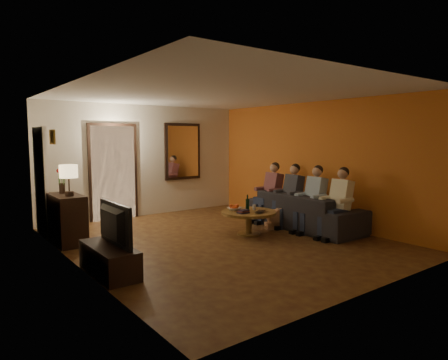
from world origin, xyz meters
TOP-DOWN VIEW (x-y plane):
  - floor at (0.00, 0.00)m, footprint 5.00×6.00m
  - ceiling at (0.00, 0.00)m, footprint 5.00×6.00m
  - back_wall at (0.00, 3.00)m, footprint 5.00×0.02m
  - front_wall at (0.00, -3.00)m, footprint 5.00×0.02m
  - left_wall at (-2.50, 0.00)m, footprint 0.02×6.00m
  - right_wall at (2.50, 0.00)m, footprint 0.02×6.00m
  - orange_accent at (2.49, 0.00)m, footprint 0.01×6.00m
  - kitchen_doorway at (-0.80, 2.98)m, footprint 1.00×0.06m
  - door_trim at (-0.80, 2.97)m, footprint 1.12×0.04m
  - fridge_glimpse at (-0.55, 2.98)m, footprint 0.45×0.03m
  - mirror_frame at (1.00, 2.96)m, footprint 1.00×0.05m
  - mirror_glass at (1.00, 2.93)m, footprint 0.86×0.02m
  - white_door at (-2.46, 2.30)m, footprint 0.06×0.85m
  - framed_art at (-2.47, 1.30)m, footprint 0.03×0.28m
  - art_canvas at (-2.46, 1.30)m, footprint 0.01×0.22m
  - dresser at (-2.25, 1.47)m, footprint 0.45×0.97m
  - table_lamp at (-2.25, 1.25)m, footprint 0.30×0.30m
  - flower_vase at (-2.25, 1.69)m, footprint 0.14×0.14m
  - tv_stand at (-2.25, -0.51)m, footprint 0.45×1.16m
  - tv at (-2.25, -0.51)m, footprint 1.00×0.13m
  - sofa at (1.97, -0.22)m, footprint 2.51×1.06m
  - person_a at (1.87, -1.12)m, footprint 0.60×0.40m
  - person_b at (1.87, -0.52)m, footprint 0.60×0.40m
  - person_c at (1.87, 0.08)m, footprint 0.60×0.40m
  - person_d at (1.87, 0.68)m, footprint 0.60×0.40m
  - dog at (1.48, 0.07)m, footprint 0.61×0.40m
  - coffee_table at (0.70, 0.05)m, footprint 1.15×1.15m
  - bowl at (0.52, 0.27)m, footprint 0.26×0.26m
  - oranges at (0.52, 0.27)m, footprint 0.20×0.20m
  - wine_bottle at (0.75, 0.15)m, footprint 0.07×0.07m
  - wine_glass at (0.88, 0.10)m, footprint 0.06×0.06m
  - book_stack at (0.48, -0.05)m, footprint 0.20×0.15m
  - laptop at (0.80, -0.23)m, footprint 0.39×0.35m

SIDE VIEW (x-z plane):
  - floor at x=0.00m, z-range -0.01..0.01m
  - tv_stand at x=-2.25m, z-range 0.00..0.39m
  - coffee_table at x=0.70m, z-range 0.00..0.45m
  - dog at x=1.48m, z-range 0.00..0.56m
  - sofa at x=1.97m, z-range 0.00..0.72m
  - dresser at x=-2.25m, z-range 0.00..0.86m
  - laptop at x=0.80m, z-range 0.45..0.48m
  - bowl at x=0.52m, z-range 0.45..0.51m
  - book_stack at x=0.48m, z-range 0.45..0.52m
  - wine_glass at x=0.88m, z-range 0.45..0.55m
  - oranges at x=0.52m, z-range 0.51..0.59m
  - person_a at x=1.87m, z-range 0.00..1.20m
  - person_b at x=1.87m, z-range 0.00..1.20m
  - person_c at x=1.87m, z-range 0.00..1.20m
  - person_d at x=1.87m, z-range 0.00..1.20m
  - wine_bottle at x=0.75m, z-range 0.45..0.76m
  - tv at x=-2.25m, z-range 0.39..0.96m
  - fridge_glimpse at x=-0.55m, z-range 0.05..1.75m
  - white_door at x=-2.46m, z-range 0.00..2.04m
  - kitchen_doorway at x=-0.80m, z-range 0.00..2.10m
  - door_trim at x=-0.80m, z-range -0.06..2.16m
  - flower_vase at x=-2.25m, z-range 0.86..1.30m
  - table_lamp at x=-2.25m, z-range 0.86..1.40m
  - back_wall at x=0.00m, z-range 0.00..2.60m
  - front_wall at x=0.00m, z-range 0.00..2.60m
  - left_wall at x=-2.50m, z-range 0.00..2.60m
  - right_wall at x=2.50m, z-range 0.00..2.60m
  - orange_accent at x=2.49m, z-range 0.00..2.60m
  - mirror_frame at x=1.00m, z-range 0.80..2.20m
  - mirror_glass at x=1.00m, z-range 0.87..2.13m
  - framed_art at x=-2.47m, z-range 1.73..1.97m
  - art_canvas at x=-2.46m, z-range 1.76..1.94m
  - ceiling at x=0.00m, z-range 2.60..2.60m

